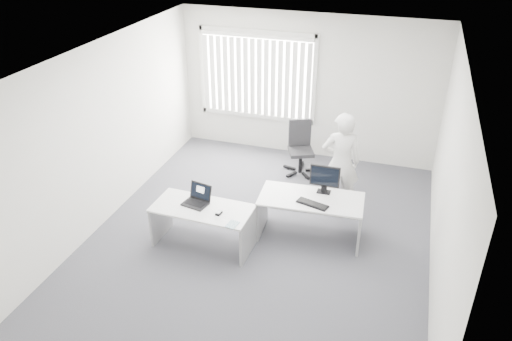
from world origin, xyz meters
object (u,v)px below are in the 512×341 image
(laptop, at_px, (195,196))
(monitor, at_px, (325,179))
(desk_near, at_px, (203,218))
(office_chair, at_px, (300,156))
(person, at_px, (341,163))
(desk_far, at_px, (311,209))

(laptop, distance_m, monitor, 1.93)
(desk_near, bearing_deg, office_chair, 74.42)
(office_chair, distance_m, laptop, 2.85)
(monitor, bearing_deg, office_chair, 112.74)
(person, xyz_separation_m, monitor, (-0.12, -0.72, 0.06))
(desk_far, bearing_deg, laptop, -161.99)
(office_chair, distance_m, monitor, 2.03)
(desk_near, bearing_deg, laptop, 164.41)
(laptop, relative_size, monitor, 0.80)
(laptop, height_order, monitor, monitor)
(laptop, bearing_deg, desk_far, 33.26)
(desk_far, xyz_separation_m, office_chair, (-0.62, 2.00, -0.19))
(office_chair, xyz_separation_m, monitor, (0.77, -1.78, 0.61))
(desk_near, distance_m, desk_far, 1.60)
(office_chair, distance_m, person, 1.49)
(office_chair, bearing_deg, monitor, -89.72)
(desk_far, xyz_separation_m, laptop, (-1.58, -0.63, 0.30))
(desk_near, relative_size, person, 0.86)
(person, bearing_deg, laptop, 24.48)
(desk_near, bearing_deg, person, 44.84)
(desk_near, xyz_separation_m, desk_far, (1.46, 0.67, 0.03))
(office_chair, relative_size, person, 0.59)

